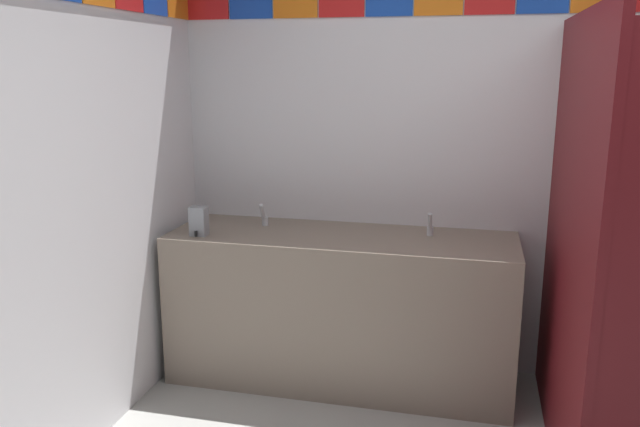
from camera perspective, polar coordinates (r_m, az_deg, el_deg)
wall_back at (r=3.70m, az=16.21°, el=5.12°), size 3.71×0.09×2.54m
wall_side at (r=2.71m, az=-26.27°, el=1.55°), size 0.09×3.20×2.54m
vanity_counter at (r=3.64m, az=1.85°, el=-8.26°), size 1.90×0.62×0.85m
faucet_left at (r=3.70m, az=-5.00°, el=-0.34°), size 0.04×0.10×0.14m
faucet_right at (r=3.52m, az=9.78°, el=-1.18°), size 0.04×0.10×0.14m
soap_dispenser at (r=3.55m, az=-10.74°, el=-0.68°), size 0.09×0.09×0.16m
stall_divider at (r=2.82m, az=25.33°, el=-3.99°), size 0.92×1.45×1.98m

